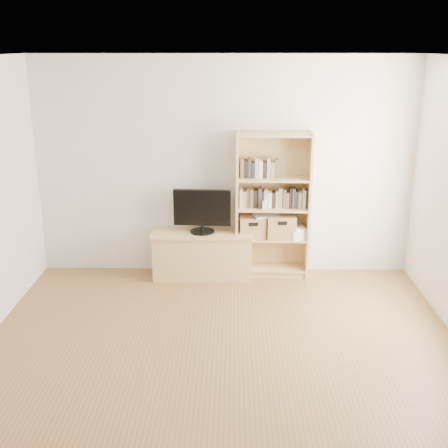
{
  "coord_description": "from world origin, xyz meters",
  "views": [
    {
      "loc": [
        0.1,
        -4.05,
        2.7
      ],
      "look_at": [
        0.0,
        1.9,
        0.79
      ],
      "focal_mm": 45.0,
      "sensor_mm": 36.0,
      "label": 1
    }
  ],
  "objects_px": {
    "tv_stand": "(203,255)",
    "basket_left": "(253,226)",
    "television": "(202,211)",
    "bookshelf": "(273,206)",
    "baby_monitor": "(265,205)",
    "laptop": "(266,216)",
    "basket_right": "(281,226)"
  },
  "relations": [
    {
      "from": "bookshelf",
      "to": "basket_left",
      "type": "distance_m",
      "value": 0.35
    },
    {
      "from": "laptop",
      "to": "basket_right",
      "type": "bearing_deg",
      "value": -13.83
    },
    {
      "from": "bookshelf",
      "to": "basket_left",
      "type": "bearing_deg",
      "value": -178.81
    },
    {
      "from": "basket_left",
      "to": "basket_right",
      "type": "relative_size",
      "value": 0.92
    },
    {
      "from": "bookshelf",
      "to": "baby_monitor",
      "type": "distance_m",
      "value": 0.14
    },
    {
      "from": "baby_monitor",
      "to": "laptop",
      "type": "relative_size",
      "value": 0.33
    },
    {
      "from": "basket_left",
      "to": "basket_right",
      "type": "xyz_separation_m",
      "value": [
        0.34,
        -0.01,
        0.01
      ]
    },
    {
      "from": "bookshelf",
      "to": "basket_right",
      "type": "bearing_deg",
      "value": -2.6
    },
    {
      "from": "television",
      "to": "basket_left",
      "type": "height_order",
      "value": "television"
    },
    {
      "from": "tv_stand",
      "to": "laptop",
      "type": "bearing_deg",
      "value": 3.74
    },
    {
      "from": "laptop",
      "to": "basket_left",
      "type": "bearing_deg",
      "value": 165.21
    },
    {
      "from": "bookshelf",
      "to": "basket_right",
      "type": "relative_size",
      "value": 5.18
    },
    {
      "from": "television",
      "to": "baby_monitor",
      "type": "relative_size",
      "value": 6.93
    },
    {
      "from": "baby_monitor",
      "to": "basket_left",
      "type": "bearing_deg",
      "value": 152.29
    },
    {
      "from": "bookshelf",
      "to": "baby_monitor",
      "type": "bearing_deg",
      "value": -135.0
    },
    {
      "from": "laptop",
      "to": "baby_monitor",
      "type": "bearing_deg",
      "value": -119.35
    },
    {
      "from": "basket_right",
      "to": "laptop",
      "type": "relative_size",
      "value": 1.13
    },
    {
      "from": "tv_stand",
      "to": "laptop",
      "type": "relative_size",
      "value": 3.93
    },
    {
      "from": "television",
      "to": "basket_right",
      "type": "relative_size",
      "value": 2.0
    },
    {
      "from": "television",
      "to": "basket_left",
      "type": "xyz_separation_m",
      "value": [
        0.6,
        0.06,
        -0.21
      ]
    },
    {
      "from": "tv_stand",
      "to": "laptop",
      "type": "height_order",
      "value": "laptop"
    },
    {
      "from": "bookshelf",
      "to": "tv_stand",
      "type": "bearing_deg",
      "value": -174.21
    },
    {
      "from": "television",
      "to": "tv_stand",
      "type": "bearing_deg",
      "value": 3.59
    },
    {
      "from": "baby_monitor",
      "to": "laptop",
      "type": "height_order",
      "value": "baby_monitor"
    },
    {
      "from": "tv_stand",
      "to": "basket_right",
      "type": "bearing_deg",
      "value": 2.71
    },
    {
      "from": "tv_stand",
      "to": "baby_monitor",
      "type": "distance_m",
      "value": 0.97
    },
    {
      "from": "television",
      "to": "bookshelf",
      "type": "bearing_deg",
      "value": 7.96
    },
    {
      "from": "tv_stand",
      "to": "basket_left",
      "type": "height_order",
      "value": "basket_left"
    },
    {
      "from": "basket_left",
      "to": "television",
      "type": "bearing_deg",
      "value": -175.21
    },
    {
      "from": "baby_monitor",
      "to": "basket_right",
      "type": "xyz_separation_m",
      "value": [
        0.21,
        0.09,
        -0.28
      ]
    },
    {
      "from": "basket_left",
      "to": "laptop",
      "type": "relative_size",
      "value": 1.05
    },
    {
      "from": "baby_monitor",
      "to": "basket_right",
      "type": "relative_size",
      "value": 0.29
    }
  ]
}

